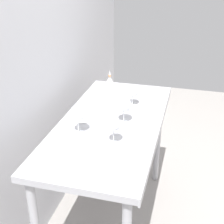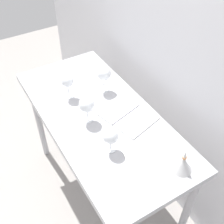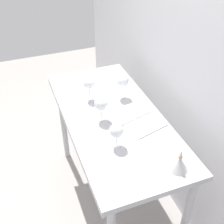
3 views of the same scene
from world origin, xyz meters
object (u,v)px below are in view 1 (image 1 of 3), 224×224
wine_glass_near_left (114,125)px  decanter_funnel (110,81)px  tasting_sheet_upper (116,97)px  wine_glass_far_left (78,114)px  wine_glass_near_right (133,91)px  tasting_sheet_lower (77,148)px  wine_glass_near_center (124,105)px  open_notebook (94,112)px

wine_glass_near_left → decanter_funnel: bearing=16.7°
wine_glass_near_left → tasting_sheet_upper: wine_glass_near_left is taller
wine_glass_near_left → wine_glass_far_left: wine_glass_far_left is taller
tasting_sheet_upper → wine_glass_far_left: bearing=-178.5°
wine_glass_near_right → tasting_sheet_lower: bearing=164.0°
wine_glass_near_center → open_notebook: bearing=67.8°
wine_glass_near_right → tasting_sheet_upper: size_ratio=0.69×
wine_glass_near_left → open_notebook: bearing=32.9°
wine_glass_near_right → wine_glass_near_center: 0.28m
tasting_sheet_upper → tasting_sheet_lower: bearing=-173.0°
wine_glass_near_center → tasting_sheet_lower: bearing=153.1°
tasting_sheet_lower → decanter_funnel: (0.95, 0.07, 0.05)m
wine_glass_near_right → tasting_sheet_upper: 0.22m
decanter_funnel → wine_glass_far_left: bearing=-178.7°
decanter_funnel → tasting_sheet_upper: bearing=-152.3°
tasting_sheet_lower → decanter_funnel: size_ratio=1.83×
wine_glass_near_right → decanter_funnel: 0.40m
wine_glass_far_left → decanter_funnel: bearing=1.3°
wine_glass_near_center → tasting_sheet_upper: 0.44m
wine_glass_far_left → tasting_sheet_lower: size_ratio=0.70×
wine_glass_near_left → open_notebook: (0.36, 0.23, -0.12)m
wine_glass_near_right → wine_glass_near_center: (-0.28, -0.00, 0.01)m
wine_glass_far_left → decanter_funnel: size_ratio=1.28×
wine_glass_far_left → decanter_funnel: (0.79, 0.02, -0.09)m
wine_glass_near_right → tasting_sheet_lower: wine_glass_near_right is taller
wine_glass_near_right → wine_glass_near_center: bearing=-179.9°
wine_glass_near_center → open_notebook: 0.28m
wine_glass_near_right → open_notebook: size_ratio=0.41×
wine_glass_near_right → decanter_funnel: size_ratio=1.08×
wine_glass_far_left → tasting_sheet_upper: bearing=-8.0°
wine_glass_near_right → tasting_sheet_lower: 0.68m
wine_glass_near_left → open_notebook: wine_glass_near_left is taller
wine_glass_near_center → wine_glass_far_left: size_ratio=0.94×
open_notebook → tasting_sheet_lower: size_ratio=1.45×
wine_glass_near_right → tasting_sheet_lower: (-0.64, 0.19, -0.11)m
tasting_sheet_upper → wine_glass_near_left: bearing=-157.3°
wine_glass_near_right → decanter_funnel: wine_glass_near_right is taller
wine_glass_near_center → tasting_sheet_lower: 0.43m
open_notebook → decanter_funnel: decanter_funnel is taller
wine_glass_near_center → wine_glass_near_right: bearing=0.1°
wine_glass_near_right → tasting_sheet_upper: bearing=53.3°
wine_glass_near_center → tasting_sheet_lower: size_ratio=0.66×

